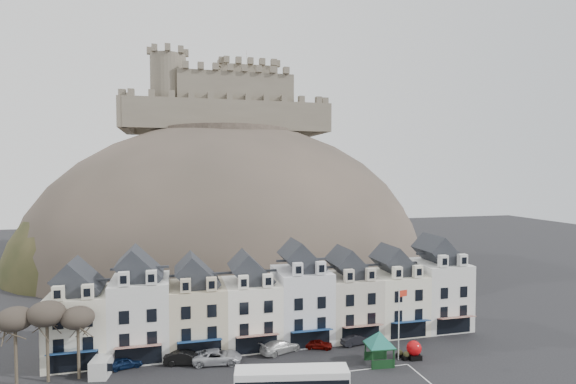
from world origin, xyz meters
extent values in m
cube|color=beige|center=(-23.80, 16.00, 4.00)|extent=(6.80, 8.00, 8.00)
cube|color=black|center=(-23.80, 16.00, 9.20)|extent=(6.80, 5.76, 2.80)
cube|color=beige|center=(-25.30, 12.40, 8.90)|extent=(1.20, 0.80, 1.60)
cube|color=beige|center=(-22.30, 12.40, 8.90)|extent=(1.20, 0.80, 1.60)
cube|color=black|center=(-23.80, 11.97, 1.30)|extent=(5.10, 0.06, 2.20)
cube|color=navy|center=(-23.80, 11.30, 2.60)|extent=(5.10, 1.29, 0.43)
cube|color=silver|center=(-17.00, 16.00, 4.60)|extent=(6.80, 8.00, 9.20)
cube|color=black|center=(-17.00, 16.00, 10.40)|extent=(6.80, 5.76, 2.80)
cube|color=silver|center=(-18.50, 12.40, 10.10)|extent=(1.20, 0.80, 1.60)
cube|color=silver|center=(-15.50, 12.40, 10.10)|extent=(1.20, 0.80, 1.60)
cube|color=black|center=(-17.00, 11.97, 1.30)|extent=(5.10, 0.06, 2.20)
cube|color=maroon|center=(-17.00, 11.30, 2.60)|extent=(5.10, 1.29, 0.43)
cube|color=beige|center=(-10.20, 16.00, 4.00)|extent=(6.80, 8.00, 8.00)
cube|color=black|center=(-10.20, 16.00, 9.20)|extent=(6.80, 5.76, 2.80)
cube|color=beige|center=(-11.70, 12.40, 8.90)|extent=(1.20, 0.80, 1.60)
cube|color=beige|center=(-8.70, 12.40, 8.90)|extent=(1.20, 0.80, 1.60)
cube|color=black|center=(-10.20, 11.97, 1.30)|extent=(5.10, 0.06, 2.20)
cube|color=navy|center=(-10.20, 11.30, 2.60)|extent=(5.10, 1.29, 0.43)
cube|color=white|center=(-3.40, 16.00, 4.00)|extent=(6.80, 8.00, 8.00)
cube|color=black|center=(-3.40, 16.00, 9.20)|extent=(6.80, 5.76, 2.80)
cube|color=white|center=(-4.90, 12.40, 8.90)|extent=(1.20, 0.80, 1.60)
cube|color=white|center=(-1.90, 12.40, 8.90)|extent=(1.20, 0.80, 1.60)
cube|color=black|center=(-3.40, 11.97, 1.30)|extent=(5.10, 0.06, 2.20)
cube|color=maroon|center=(-3.40, 11.30, 2.60)|extent=(5.10, 1.29, 0.43)
cube|color=white|center=(3.40, 16.00, 4.60)|extent=(6.80, 8.00, 9.20)
cube|color=black|center=(3.40, 16.00, 10.40)|extent=(6.80, 5.76, 2.80)
cube|color=white|center=(1.90, 12.40, 10.10)|extent=(1.20, 0.80, 1.60)
cube|color=white|center=(4.90, 12.40, 10.10)|extent=(1.20, 0.80, 1.60)
cube|color=black|center=(3.40, 11.97, 1.30)|extent=(5.10, 0.06, 2.20)
cube|color=navy|center=(3.40, 11.30, 2.60)|extent=(5.10, 1.29, 0.43)
cube|color=beige|center=(10.20, 16.00, 4.00)|extent=(6.80, 8.00, 8.00)
cube|color=black|center=(10.20, 16.00, 9.20)|extent=(6.80, 5.76, 2.80)
cube|color=beige|center=(8.70, 12.40, 8.90)|extent=(1.20, 0.80, 1.60)
cube|color=beige|center=(11.70, 12.40, 8.90)|extent=(1.20, 0.80, 1.60)
cube|color=black|center=(10.20, 11.97, 1.30)|extent=(5.10, 0.06, 2.20)
cube|color=maroon|center=(10.20, 11.30, 2.60)|extent=(5.10, 1.29, 0.43)
cube|color=white|center=(17.00, 16.00, 4.00)|extent=(6.80, 8.00, 8.00)
cube|color=black|center=(17.00, 16.00, 9.20)|extent=(6.80, 5.76, 2.80)
cube|color=white|center=(15.50, 12.40, 8.90)|extent=(1.20, 0.80, 1.60)
cube|color=white|center=(18.50, 12.40, 8.90)|extent=(1.20, 0.80, 1.60)
cube|color=black|center=(17.00, 11.97, 1.30)|extent=(5.10, 0.06, 2.20)
cube|color=navy|center=(17.00, 11.30, 2.60)|extent=(5.10, 1.29, 0.43)
cube|color=white|center=(23.80, 16.00, 4.60)|extent=(6.80, 8.00, 9.20)
cube|color=black|center=(23.80, 16.00, 10.40)|extent=(6.80, 5.76, 2.80)
cube|color=white|center=(22.30, 12.40, 10.10)|extent=(1.20, 0.80, 1.60)
cube|color=white|center=(25.30, 12.40, 10.10)|extent=(1.20, 0.80, 1.60)
cube|color=black|center=(23.80, 11.97, 1.30)|extent=(5.10, 0.06, 2.20)
cube|color=maroon|center=(23.80, 11.30, 2.60)|extent=(5.10, 1.29, 0.43)
ellipsoid|color=#3A342D|center=(0.00, 70.00, 0.00)|extent=(96.00, 76.00, 68.00)
ellipsoid|color=#282E17|center=(-22.00, 64.00, 0.00)|extent=(52.00, 44.00, 42.00)
ellipsoid|color=#3A342D|center=(24.00, 74.00, 0.00)|extent=(56.00, 48.00, 46.00)
ellipsoid|color=#282E17|center=(-4.00, 56.00, 0.00)|extent=(40.00, 28.00, 28.00)
ellipsoid|color=#3A342D|center=(10.00, 58.00, 0.00)|extent=(36.00, 28.00, 24.00)
cylinder|color=#3A342D|center=(0.00, 70.00, 31.00)|extent=(30.00, 30.00, 3.00)
cube|color=#655B4D|center=(0.00, 66.00, 35.50)|extent=(48.00, 2.20, 7.00)
cube|color=#655B4D|center=(0.00, 86.00, 35.50)|extent=(48.00, 2.20, 7.00)
cube|color=#655B4D|center=(-24.00, 76.00, 35.50)|extent=(2.20, 22.00, 7.00)
cube|color=#655B4D|center=(24.00, 76.00, 35.50)|extent=(2.20, 22.00, 7.00)
cube|color=#655B4D|center=(2.00, 76.00, 41.00)|extent=(28.00, 18.00, 10.00)
cube|color=#655B4D|center=(6.00, 78.00, 42.50)|extent=(14.00, 12.00, 13.00)
cylinder|color=#655B4D|center=(-14.00, 72.00, 41.00)|extent=(8.40, 8.40, 18.00)
cylinder|color=silver|center=(6.00, 78.00, 51.50)|extent=(0.16, 0.16, 5.00)
cylinder|color=#3A2F25|center=(-29.00, 10.50, 2.87)|extent=(0.32, 0.32, 5.74)
ellipsoid|color=#383028|center=(-29.00, 10.50, 6.97)|extent=(3.61, 3.61, 2.54)
cylinder|color=#3A2F25|center=(-26.00, 10.50, 3.01)|extent=(0.32, 0.32, 6.02)
ellipsoid|color=#383028|center=(-26.00, 10.50, 7.31)|extent=(3.78, 3.78, 2.67)
cylinder|color=#3A2F25|center=(-23.00, 10.50, 2.73)|extent=(0.32, 0.32, 5.46)
ellipsoid|color=#383028|center=(-23.00, 10.50, 6.63)|extent=(3.43, 3.43, 2.42)
cube|color=white|center=(-1.98, 0.56, 1.82)|extent=(11.33, 4.61, 2.53)
cube|color=black|center=(-1.98, 0.56, 1.96)|extent=(11.13, 4.64, 0.95)
cube|color=white|center=(-1.98, 0.56, 2.97)|extent=(11.10, 4.47, 0.25)
cube|color=orange|center=(3.40, -0.51, 2.79)|extent=(0.29, 1.19, 0.28)
cube|color=#113316|center=(8.74, 7.23, 1.10)|extent=(0.15, 0.15, 2.21)
cube|color=#113316|center=(11.21, 7.01, 1.10)|extent=(0.15, 0.15, 2.21)
cube|color=#113316|center=(8.52, 4.76, 1.10)|extent=(0.15, 0.15, 2.21)
cube|color=#113316|center=(10.99, 4.53, 1.10)|extent=(0.15, 0.15, 2.21)
cube|color=#113316|center=(9.86, 5.88, 2.21)|extent=(3.30, 3.30, 0.11)
cone|color=#166255|center=(9.86, 5.88, 3.04)|extent=(6.07, 6.07, 1.66)
cube|color=black|center=(14.50, 6.21, 0.28)|extent=(1.55, 1.55, 0.56)
sphere|color=#B80A0E|center=(14.50, 6.21, 1.29)|extent=(1.75, 1.75, 1.75)
cylinder|color=silver|center=(12.59, 6.44, 4.25)|extent=(0.13, 0.13, 8.50)
cube|color=red|center=(13.17, 6.55, 7.86)|extent=(1.15, 0.26, 0.74)
cube|color=silver|center=(-20.64, 11.30, 0.98)|extent=(2.56, 4.54, 1.96)
cube|color=black|center=(-20.64, 11.30, 1.35)|extent=(1.76, 0.37, 0.84)
cube|color=black|center=(13.47, 6.18, 0.25)|extent=(1.10, 0.74, 0.50)
sphere|color=#282E17|center=(13.47, 6.18, 0.66)|extent=(0.71, 0.71, 0.71)
cube|color=black|center=(13.10, 6.96, 0.23)|extent=(0.98, 0.57, 0.47)
sphere|color=#282E17|center=(13.10, 6.96, 0.61)|extent=(0.65, 0.65, 0.65)
imported|color=#0B1939|center=(-18.50, 12.00, 0.66)|extent=(4.13, 2.47, 1.32)
imported|color=black|center=(-11.82, 11.35, 0.79)|extent=(5.05, 2.65, 1.58)
imported|color=#AEB0B6|center=(-8.25, 10.72, 0.79)|extent=(5.87, 3.28, 1.58)
imported|color=#BABABA|center=(-0.40, 12.00, 0.78)|extent=(5.82, 3.99, 1.57)
imported|color=#570805|center=(4.41, 12.00, 0.62)|extent=(3.92, 2.74, 1.24)
imported|color=black|center=(9.51, 12.00, 0.69)|extent=(4.39, 2.21, 1.38)
camera|label=1|loc=(-12.81, -40.73, 22.30)|focal=28.00mm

